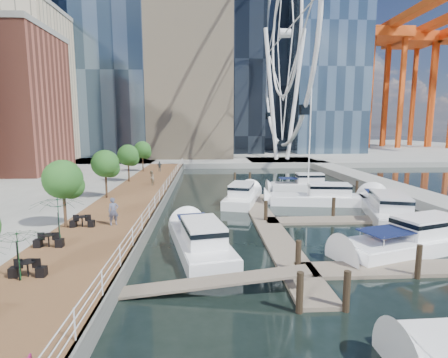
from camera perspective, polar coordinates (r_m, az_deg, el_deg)
ground at (r=21.09m, az=2.37°, el=-13.07°), size 520.00×520.00×0.00m
boardwalk at (r=35.98m, az=-14.43°, el=-3.38°), size 6.00×60.00×1.00m
seawall at (r=35.51m, az=-9.67°, el=-3.39°), size 0.25×60.00×1.00m
land_far at (r=121.75m, az=-2.21°, el=5.11°), size 200.00×114.00×1.00m
breakwater at (r=45.77m, az=25.56°, el=-1.44°), size 4.00×60.00×1.00m
pier at (r=73.63m, az=9.40°, el=2.76°), size 14.00×12.00×1.00m
railing at (r=35.33m, az=-9.87°, el=-1.76°), size 0.10×60.00×1.05m
floating_docks at (r=31.95m, az=15.05°, el=-4.92°), size 16.00×34.00×2.60m
ferris_wheel at (r=75.48m, az=9.91°, el=22.33°), size 5.80×45.60×47.80m
port_cranes at (r=135.12m, az=28.67°, el=12.71°), size 40.00×52.00×38.00m
street_trees at (r=35.01m, az=-18.83°, el=2.38°), size 2.60×42.60×4.60m
cafe_tables at (r=20.49m, az=-27.91°, el=-10.67°), size 2.50×13.70×0.74m
yacht_foreground at (r=25.40m, az=28.31°, el=-10.32°), size 11.24×6.19×2.15m
pedestrian_near at (r=25.44m, az=-17.62°, el=-5.05°), size 0.83×0.71×1.92m
pedestrian_mid at (r=41.54m, az=-11.78°, el=0.17°), size 0.79×0.94×1.70m
pedestrian_far at (r=54.18m, az=-10.46°, el=2.05°), size 0.92×0.40×1.56m
moored_yachts at (r=32.95m, az=15.07°, el=-5.39°), size 22.20×34.52×11.50m
cafe_seating at (r=19.95m, az=-28.98°, el=-8.64°), size 3.66×10.11×2.73m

